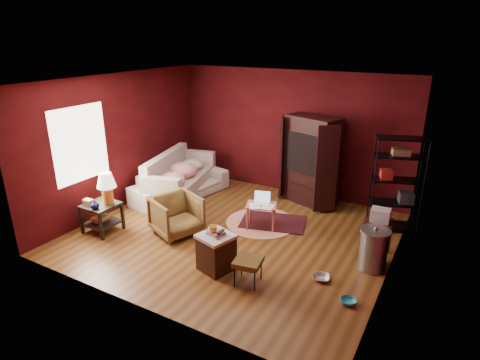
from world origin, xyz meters
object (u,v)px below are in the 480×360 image
object	(u,v)px
laptop_desk	(261,207)
wire_shelving	(398,181)
side_table	(104,197)
hamper	(216,252)
tv_armoire	(310,159)
armchair	(176,213)
sofa	(180,179)

from	to	relation	value
laptop_desk	wire_shelving	bearing A→B (deg)	8.81
side_table	hamper	world-z (taller)	side_table
hamper	tv_armoire	size ratio (longest dim) A/B	0.36
armchair	side_table	size ratio (longest dim) A/B	0.70
side_table	tv_armoire	bearing A→B (deg)	48.64
sofa	side_table	world-z (taller)	side_table
wire_shelving	side_table	bearing A→B (deg)	-169.32
side_table	laptop_desk	xyz separation A→B (m)	(2.48, 1.55, -0.26)
laptop_desk	wire_shelving	xyz separation A→B (m)	(2.20, 1.15, 0.56)
side_table	laptop_desk	bearing A→B (deg)	32.06
tv_armoire	armchair	bearing A→B (deg)	-103.23
hamper	tv_armoire	distance (m)	3.38
laptop_desk	wire_shelving	size ratio (longest dim) A/B	0.39
laptop_desk	tv_armoire	size ratio (longest dim) A/B	0.37
sofa	armchair	xyz separation A→B (m)	(1.00, -1.42, -0.04)
armchair	hamper	distance (m)	1.47
sofa	laptop_desk	world-z (taller)	sofa
sofa	wire_shelving	bearing A→B (deg)	-69.74
armchair	hamper	bearing A→B (deg)	-94.33
sofa	hamper	distance (m)	3.11
hamper	tv_armoire	world-z (taller)	tv_armoire
armchair	side_table	xyz separation A→B (m)	(-1.21, -0.57, 0.29)
side_table	hamper	distance (m)	2.55
tv_armoire	wire_shelving	distance (m)	1.92
side_table	sofa	bearing A→B (deg)	83.85
sofa	wire_shelving	distance (m)	4.55
sofa	tv_armoire	xyz separation A→B (m)	(2.60, 1.21, 0.55)
laptop_desk	armchair	bearing A→B (deg)	-161.11
armchair	tv_armoire	xyz separation A→B (m)	(1.61, 2.63, 0.59)
side_table	tv_armoire	xyz separation A→B (m)	(2.82, 3.20, 0.30)
side_table	laptop_desk	size ratio (longest dim) A/B	1.65
armchair	wire_shelving	size ratio (longest dim) A/B	0.45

